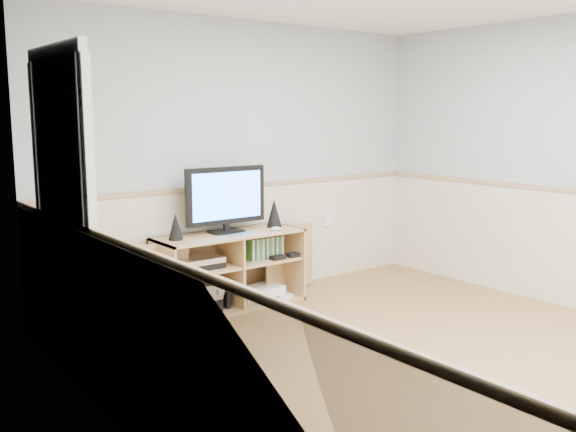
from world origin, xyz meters
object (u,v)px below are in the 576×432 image
at_px(game_consoles, 263,292).
at_px(media_cabinet, 226,268).
at_px(keyboard, 244,234).
at_px(monitor, 226,197).

bearing_deg(game_consoles, media_cabinet, 168.29).
xyz_separation_m(media_cabinet, keyboard, (0.05, -0.20, 0.32)).
height_order(media_cabinet, monitor, monitor).
relative_size(keyboard, game_consoles, 0.63).
height_order(monitor, game_consoles, monitor).
relative_size(media_cabinet, game_consoles, 4.46).
xyz_separation_m(monitor, keyboard, (0.05, -0.19, -0.30)).
distance_m(keyboard, game_consoles, 0.66).
distance_m(media_cabinet, monitor, 0.63).
height_order(media_cabinet, keyboard, keyboard).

